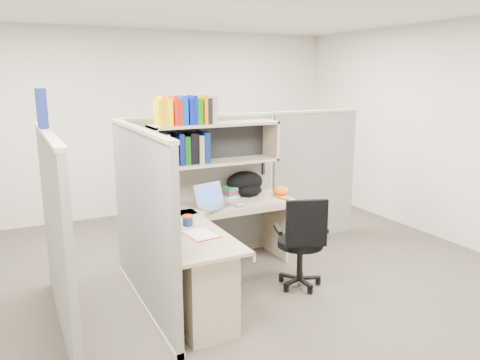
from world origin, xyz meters
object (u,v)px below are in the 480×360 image
desk (209,264)px  backpack (247,183)px  snack_canister (188,220)px  task_chair (301,256)px  laptop (216,196)px

desk → backpack: (0.90, 1.00, 0.42)m
desk → snack_canister: bearing=109.7°
snack_canister → task_chair: size_ratio=0.10×
backpack → snack_canister: bearing=-158.0°
laptop → snack_canister: size_ratio=3.58×
laptop → backpack: (0.53, 0.32, 0.01)m
desk → backpack: bearing=47.9°
desk → snack_canister: size_ratio=18.39×
backpack → desk: bearing=-146.9°
snack_canister → laptop: bearing=42.4°
desk → task_chair: task_chair is taller
desk → snack_canister: snack_canister is taller
task_chair → desk: bearing=180.0°
desk → laptop: bearing=61.2°
backpack → task_chair: size_ratio=0.46×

